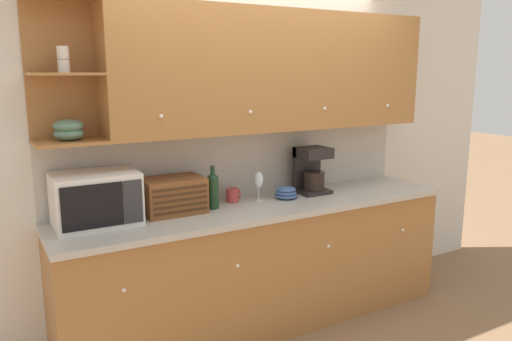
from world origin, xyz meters
name	(u,v)px	position (x,y,z in m)	size (l,w,h in m)	color
ground_plane	(243,306)	(0.00, 0.00, 0.00)	(24.00, 24.00, 0.00)	#896647
wall_back	(240,150)	(0.00, 0.03, 1.30)	(5.40, 0.06, 2.60)	silver
counter_unit	(262,264)	(0.00, -0.31, 0.47)	(3.02, 0.65, 0.94)	#A36B38
backsplash_panel	(243,163)	(0.00, -0.01, 1.21)	(3.00, 0.01, 0.52)	#B7B2A8
upper_cabinets	(272,71)	(0.17, -0.16, 1.90)	(3.00, 0.35, 0.88)	#A36B38
microwave	(96,199)	(-1.17, -0.22, 1.11)	(0.52, 0.37, 0.34)	silver
bread_box	(173,195)	(-0.65, -0.20, 1.07)	(0.41, 0.29, 0.25)	brown
wine_bottle	(213,189)	(-0.36, -0.24, 1.08)	(0.08, 0.08, 0.31)	#19381E
mug	(233,195)	(-0.16, -0.14, 0.99)	(0.11, 0.09, 0.10)	#B73D38
wine_glass	(259,181)	(0.03, -0.20, 1.09)	(0.07, 0.07, 0.22)	silver
bowl_stack_on_counter	(286,193)	(0.24, -0.26, 0.99)	(0.17, 0.17, 0.09)	#3D5B93
coffee_maker	(311,170)	(0.52, -0.20, 1.13)	(0.24, 0.22, 0.37)	black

